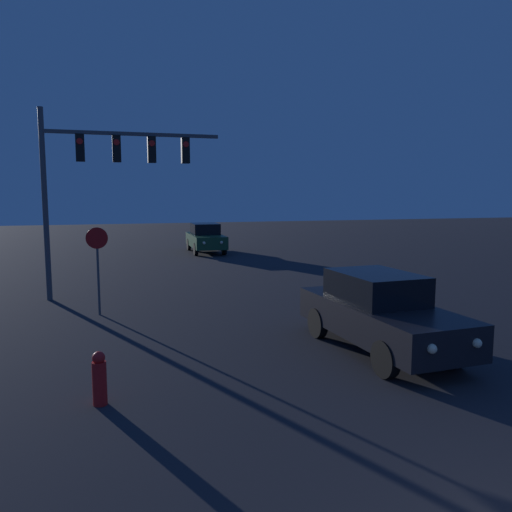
{
  "coord_description": "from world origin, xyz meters",
  "views": [
    {
      "loc": [
        -4.23,
        -2.32,
        3.55
      ],
      "look_at": [
        0.0,
        11.46,
        1.76
      ],
      "focal_mm": 35.0,
      "sensor_mm": 36.0,
      "label": 1
    }
  ],
  "objects": [
    {
      "name": "car_far",
      "position": [
        1.76,
        27.77,
        0.9
      ],
      "size": [
        1.99,
        4.85,
        1.77
      ],
      "rotation": [
        0.0,
        0.0,
        3.11
      ],
      "color": "#1E4728",
      "rests_on": "ground_plane"
    },
    {
      "name": "stop_sign",
      "position": [
        -4.42,
        12.85,
        1.77
      ],
      "size": [
        0.62,
        0.07,
        2.6
      ],
      "color": "#4C4C51",
      "rests_on": "ground_plane"
    },
    {
      "name": "traffic_signal_mast",
      "position": [
        -4.16,
        15.54,
        4.48
      ],
      "size": [
        5.95,
        0.3,
        6.36
      ],
      "color": "#4C4C51",
      "rests_on": "ground_plane"
    },
    {
      "name": "fire_hydrant",
      "position": [
        -4.38,
        6.19,
        0.46
      ],
      "size": [
        0.24,
        0.24,
        0.93
      ],
      "color": "red",
      "rests_on": "ground_plane"
    },
    {
      "name": "car_near",
      "position": [
        1.69,
        7.43,
        0.9
      ],
      "size": [
        2.05,
        4.87,
        1.77
      ],
      "rotation": [
        0.0,
        0.0,
        3.18
      ],
      "color": "black",
      "rests_on": "ground_plane"
    }
  ]
}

